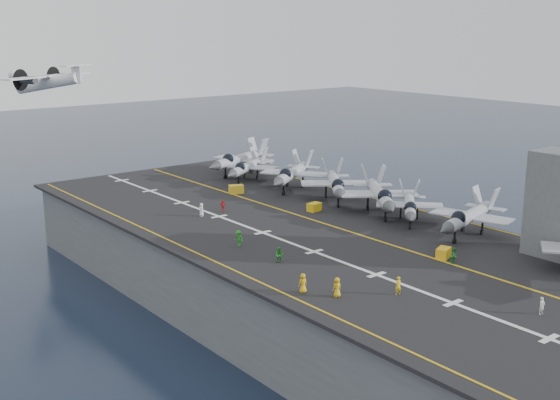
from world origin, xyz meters
TOP-DOWN VIEW (x-y plane):
  - ground at (0.00, 0.00)m, footprint 500.00×500.00m
  - hull at (0.00, 0.00)m, footprint 36.00×90.00m
  - flight_deck at (0.00, 0.00)m, footprint 38.00×92.00m
  - foul_line at (3.00, 0.00)m, footprint 0.35×90.00m
  - landing_centerline at (-6.00, 0.00)m, footprint 0.50×90.00m
  - deck_edge_port at (-17.00, 0.00)m, footprint 0.25×90.00m
  - deck_edge_stbd at (18.50, 0.00)m, footprint 0.25×90.00m
  - fighter_jet_2 at (13.45, -17.01)m, footprint 17.14×13.60m
  - fighter_jet_3 at (12.70, -7.97)m, footprint 15.93×15.68m
  - fighter_jet_4 at (12.75, -2.42)m, footprint 18.57×19.76m
  - fighter_jet_5 at (13.07, 7.01)m, footprint 17.65×18.64m
  - fighter_jet_6 at (12.65, 16.81)m, footprint 19.00×17.42m
  - fighter_jet_7 at (10.95, 26.73)m, footprint 17.01×15.39m
  - fighter_jet_8 at (13.09, 31.97)m, footprint 19.07×15.87m
  - tow_cart_a at (4.05, -20.75)m, footprint 2.27×1.87m
  - tow_cart_b at (6.31, 4.13)m, footprint 2.13×1.58m
  - tow_cart_c at (3.91, 20.03)m, footprint 2.57×2.15m
  - crew_0 at (-13.51, -21.94)m, footprint 1.25×0.90m
  - crew_1 at (-8.46, -25.23)m, footprint 1.27×0.99m
  - crew_2 at (-11.63, -10.56)m, footprint 1.26×1.28m
  - crew_3 at (-11.62, -2.74)m, footprint 1.03×1.32m
  - crew_4 at (-4.12, 11.88)m, footprint 1.21×1.02m
  - crew_5 at (-7.81, 11.63)m, footprint 0.93×1.24m
  - crew_6 at (-1.80, -36.65)m, footprint 1.09×0.83m
  - crew_7 at (3.43, -22.71)m, footprint 1.20×0.90m
  - transport_plane at (-8.68, 63.76)m, footprint 26.64×23.93m
  - crew_8 at (-15.37, -19.03)m, footprint 1.25×0.90m

SIDE VIEW (x-z plane):
  - ground at x=0.00m, z-range 0.00..0.00m
  - hull at x=0.00m, z-range 0.00..10.00m
  - flight_deck at x=0.00m, z-range 10.00..10.40m
  - foul_line at x=3.00m, z-range 10.41..10.43m
  - landing_centerline at x=-6.00m, z-range 10.41..10.43m
  - deck_edge_port at x=-17.00m, z-range 10.41..10.43m
  - deck_edge_stbd at x=18.50m, z-range 10.41..10.43m
  - tow_cart_a at x=4.05m, z-range 10.40..11.57m
  - tow_cart_b at x=6.31m, z-range 10.40..11.57m
  - tow_cart_c at x=3.91m, z-range 10.40..11.72m
  - crew_6 at x=-1.80m, z-range 10.40..12.05m
  - crew_4 at x=-4.12m, z-range 10.40..12.12m
  - crew_2 at x=-11.63m, z-range 10.40..12.20m
  - crew_7 at x=3.43m, z-range 10.40..12.22m
  - crew_1 at x=-8.46m, z-range 10.40..12.27m
  - crew_5 at x=-7.81m, z-range 10.40..12.28m
  - crew_0 at x=-13.51m, z-range 10.40..12.36m
  - crew_8 at x=-15.37m, z-range 10.40..12.36m
  - crew_3 at x=-11.62m, z-range 10.40..12.36m
  - fighter_jet_3 at x=12.70m, z-range 10.40..15.06m
  - fighter_jet_7 at x=10.95m, z-range 10.40..15.32m
  - fighter_jet_2 at x=13.45m, z-range 10.40..15.63m
  - fighter_jet_5 at x=13.07m, z-range 10.40..15.79m
  - fighter_jet_6 at x=12.65m, z-range 10.40..15.89m
  - fighter_jet_8 at x=13.09m, z-range 10.40..16.06m
  - fighter_jet_4 at x=12.75m, z-range 10.40..16.11m
  - transport_plane at x=-8.68m, z-range 22.98..28.20m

